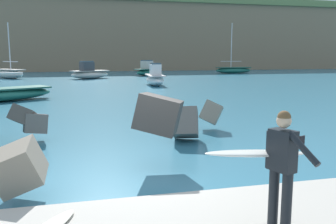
# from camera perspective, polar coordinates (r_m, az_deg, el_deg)

# --- Properties ---
(ground_plane) EXTENTS (400.00, 400.00, 0.00)m
(ground_plane) POSITION_cam_1_polar(r_m,az_deg,el_deg) (8.62, -3.65, -9.91)
(ground_plane) COLOR #2D6B84
(breakwater_jetty) EXTENTS (27.68, 7.23, 2.27)m
(breakwater_jetty) POSITION_cam_1_polar(r_m,az_deg,el_deg) (10.47, 1.36, -1.40)
(breakwater_jetty) COLOR #605B56
(breakwater_jetty) RESTS_ON ground
(surfer_with_board) EXTENTS (2.10, 1.42, 1.78)m
(surfer_with_board) POSITION_cam_1_polar(r_m,az_deg,el_deg) (5.53, 16.37, -7.25)
(surfer_with_board) COLOR black
(surfer_with_board) RESTS_ON walkway_path
(boat_near_left) EXTENTS (4.43, 4.54, 6.48)m
(boat_near_left) POSITION_cam_1_polar(r_m,az_deg,el_deg) (47.15, -23.66, 5.58)
(boat_near_left) COLOR beige
(boat_near_left) RESTS_ON ground
(boat_near_right) EXTENTS (5.03, 3.74, 2.07)m
(boat_near_right) POSITION_cam_1_polar(r_m,az_deg,el_deg) (43.85, -12.24, 6.00)
(boat_near_right) COLOR beige
(boat_near_right) RESTS_ON ground
(boat_mid_left) EXTENTS (6.36, 4.74, 7.00)m
(boat_mid_left) POSITION_cam_1_polar(r_m,az_deg,el_deg) (24.11, -24.82, 2.60)
(boat_mid_left) COLOR #1E6656
(boat_mid_left) RESTS_ON ground
(boat_mid_centre) EXTENTS (4.79, 5.06, 2.09)m
(boat_mid_centre) POSITION_cam_1_polar(r_m,az_deg,el_deg) (49.62, -3.14, 6.51)
(boat_mid_centre) COLOR #1E6656
(boat_mid_centre) RESTS_ON ground
(boat_mid_right) EXTENTS (1.87, 4.89, 2.05)m
(boat_mid_right) POSITION_cam_1_polar(r_m,az_deg,el_deg) (33.53, -2.05, 5.34)
(boat_mid_right) COLOR white
(boat_mid_right) RESTS_ON ground
(boat_far_centre) EXTENTS (5.59, 2.00, 7.44)m
(boat_far_centre) POSITION_cam_1_polar(r_m,az_deg,el_deg) (56.15, 10.23, 6.53)
(boat_far_centre) COLOR #1E6656
(boat_far_centre) RESTS_ON ground
(headland_bluff) EXTENTS (78.34, 41.95, 13.10)m
(headland_bluff) POSITION_cam_1_polar(r_m,az_deg,el_deg) (86.15, -0.49, 11.50)
(headland_bluff) COLOR #847056
(headland_bluff) RESTS_ON ground
(station_building_central) EXTENTS (4.69, 4.91, 5.82)m
(station_building_central) POSITION_cam_1_polar(r_m,az_deg,el_deg) (95.52, -0.91, 16.94)
(station_building_central) COLOR #B2ADA3
(station_building_central) RESTS_ON headland_bluff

